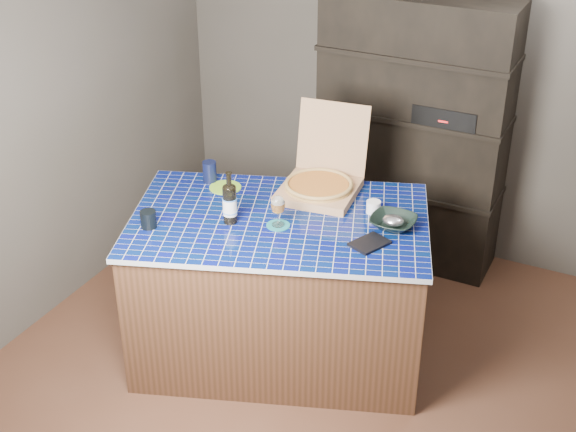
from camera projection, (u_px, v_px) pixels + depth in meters
The scene contains 14 objects.
room at pixel (315, 180), 3.84m from camera, with size 3.50×3.50×3.50m.
shelving_unit at pixel (413, 134), 5.21m from camera, with size 1.20×0.41×1.80m.
kitchen_island at pixel (280, 286), 4.50m from camera, with size 1.83×1.48×0.87m.
pizza_box at pixel (320, 183), 4.52m from camera, with size 0.47×0.55×0.45m.
mead_bottle at pixel (230, 203), 4.20m from camera, with size 0.08×0.08×0.29m.
teal_trivet at pixel (278, 225), 4.22m from camera, with size 0.13×0.13×0.01m, color #177077.
wine_glass at pixel (278, 205), 4.16m from camera, with size 0.08×0.08×0.17m.
tumbler at pixel (148, 219), 4.18m from camera, with size 0.08×0.08×0.09m, color black.
dvd_case at pixel (370, 243), 4.05m from camera, with size 0.13×0.19×0.01m, color black.
bowl at pixel (393, 222), 4.19m from camera, with size 0.24×0.24×0.06m, color black.
foil_contents at pixel (393, 220), 4.19m from camera, with size 0.12×0.10×0.05m, color #B4B3BE.
white_jar at pixel (373, 207), 4.33m from camera, with size 0.08×0.08×0.07m, color white.
navy_cup at pixel (210, 172), 4.64m from camera, with size 0.08×0.08×0.13m, color black.
green_trivet at pixel (225, 187), 4.60m from camera, with size 0.18×0.18×0.01m, color #7BBD28.
Camera 1 is at (1.42, -3.14, 2.97)m, focal length 50.00 mm.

